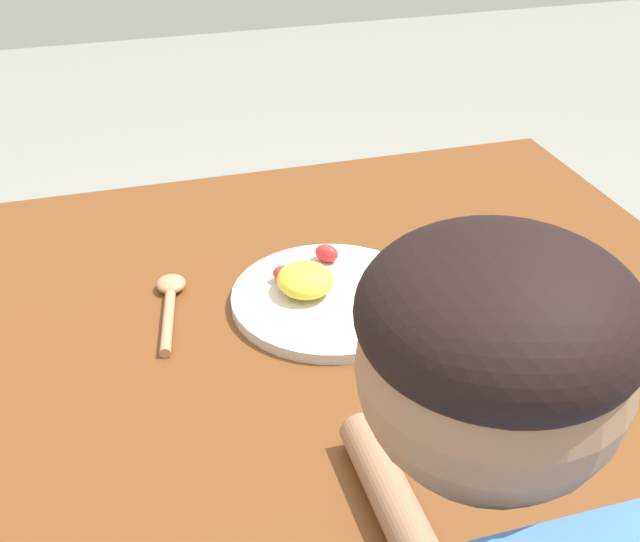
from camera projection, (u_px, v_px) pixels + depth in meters
The scene contains 5 objects.
dining_table at pixel (282, 383), 1.13m from camera, with size 1.25×0.92×0.73m.
plate at pixel (326, 294), 1.10m from camera, with size 0.27×0.27×0.05m.
fork at pixel (452, 264), 1.19m from camera, with size 0.07×0.21×0.01m.
spoon at pixel (170, 300), 1.10m from camera, with size 0.06×0.18×0.02m.
drinking_cup at pixel (502, 269), 1.09m from camera, with size 0.07×0.07×0.10m, color #4A7BDC.
Camera 1 is at (-0.20, -0.86, 1.35)m, focal length 45.30 mm.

